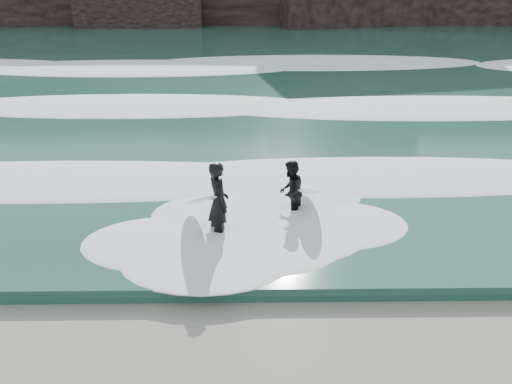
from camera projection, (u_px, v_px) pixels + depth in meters
sea at (238, 55)px, 34.62m from camera, size 90.00×52.00×0.30m
foam_near at (228, 170)px, 16.16m from camera, size 60.00×3.20×0.20m
foam_mid at (233, 106)px, 22.58m from camera, size 60.00×4.00×0.24m
foam_far at (237, 62)px, 30.83m from camera, size 60.00×4.80×0.30m
surfer_left at (215, 202)px, 12.72m from camera, size 1.33×2.02×1.94m
surfer_right at (293, 191)px, 13.77m from camera, size 1.10×2.05×1.56m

